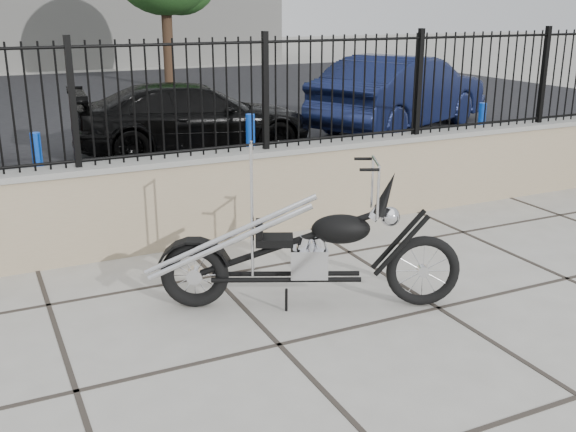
# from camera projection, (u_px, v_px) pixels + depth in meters

# --- Properties ---
(ground_plane) EXTENTS (90.00, 90.00, 0.00)m
(ground_plane) POSITION_uv_depth(u_px,v_px,m) (279.00, 345.00, 5.13)
(ground_plane) COLOR #99968E
(ground_plane) RESTS_ON ground
(parking_lot) EXTENTS (30.00, 30.00, 0.00)m
(parking_lot) POSITION_uv_depth(u_px,v_px,m) (57.00, 114.00, 15.88)
(parking_lot) COLOR black
(parking_lot) RESTS_ON ground
(retaining_wall) EXTENTS (14.00, 0.36, 0.96)m
(retaining_wall) POSITION_uv_depth(u_px,v_px,m) (180.00, 201.00, 7.13)
(retaining_wall) COLOR gray
(retaining_wall) RESTS_ON ground_plane
(iron_fence) EXTENTS (14.00, 0.08, 1.20)m
(iron_fence) POSITION_uv_depth(u_px,v_px,m) (175.00, 99.00, 6.81)
(iron_fence) COLOR black
(iron_fence) RESTS_ON retaining_wall
(chopper_motorcycle) EXTENTS (2.38, 1.40, 1.45)m
(chopper_motorcycle) POSITION_uv_depth(u_px,v_px,m) (304.00, 226.00, 5.57)
(chopper_motorcycle) COLOR black
(chopper_motorcycle) RESTS_ON ground_plane
(car_black) EXTENTS (4.26, 2.09, 1.19)m
(car_black) POSITION_uv_depth(u_px,v_px,m) (194.00, 118.00, 11.63)
(car_black) COLOR black
(car_black) RESTS_ON parking_lot
(car_blue) EXTENTS (4.81, 3.34, 1.50)m
(car_blue) POSITION_uv_depth(u_px,v_px,m) (402.00, 92.00, 13.75)
(car_blue) COLOR #0F1638
(car_blue) RESTS_ON parking_lot
(bollard_a) EXTENTS (0.15, 0.15, 1.01)m
(bollard_a) POSITION_uv_depth(u_px,v_px,m) (39.00, 174.00, 8.20)
(bollard_a) COLOR #0B17AD
(bollard_a) RESTS_ON ground_plane
(bollard_b) EXTENTS (0.15, 0.15, 1.05)m
(bollard_b) POSITION_uv_depth(u_px,v_px,m) (251.00, 152.00, 9.31)
(bollard_b) COLOR blue
(bollard_b) RESTS_ON ground_plane
(bollard_c) EXTENTS (0.15, 0.15, 0.98)m
(bollard_c) POSITION_uv_depth(u_px,v_px,m) (481.00, 133.00, 10.85)
(bollard_c) COLOR #0C43BE
(bollard_c) RESTS_ON ground_plane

